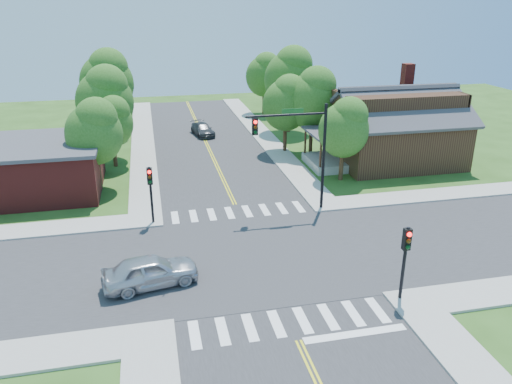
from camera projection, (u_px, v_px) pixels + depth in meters
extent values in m
plane|color=#294917|center=(259.00, 256.00, 27.69)|extent=(100.00, 100.00, 0.00)
cube|color=#2D2D30|center=(259.00, 256.00, 27.68)|extent=(10.00, 90.00, 0.04)
cube|color=#2D2D30|center=(259.00, 256.00, 27.68)|extent=(90.00, 10.00, 0.04)
cube|color=#2D2D30|center=(259.00, 256.00, 27.69)|extent=(10.20, 10.20, 0.06)
cube|color=#9E9B93|center=(263.00, 135.00, 51.62)|extent=(2.20, 40.00, 0.14)
cube|color=#9E9B93|center=(143.00, 142.00, 49.18)|extent=(2.20, 40.00, 0.14)
cube|color=white|center=(175.00, 217.00, 32.47)|extent=(0.45, 2.00, 0.01)
cube|color=white|center=(194.00, 216.00, 32.71)|extent=(0.45, 2.00, 0.01)
cube|color=white|center=(212.00, 214.00, 32.95)|extent=(0.45, 2.00, 0.01)
cube|color=white|center=(230.00, 213.00, 33.19)|extent=(0.45, 2.00, 0.01)
cube|color=white|center=(247.00, 211.00, 33.43)|extent=(0.45, 2.00, 0.01)
cube|color=white|center=(265.00, 210.00, 33.67)|extent=(0.45, 2.00, 0.01)
cube|color=white|center=(282.00, 208.00, 33.91)|extent=(0.45, 2.00, 0.01)
cube|color=white|center=(299.00, 207.00, 34.15)|extent=(0.45, 2.00, 0.01)
cube|color=white|center=(195.00, 335.00, 21.19)|extent=(0.45, 2.00, 0.01)
cube|color=white|center=(223.00, 331.00, 21.43)|extent=(0.45, 2.00, 0.01)
cube|color=white|center=(250.00, 327.00, 21.67)|extent=(0.45, 2.00, 0.01)
cube|color=white|center=(277.00, 324.00, 21.91)|extent=(0.45, 2.00, 0.01)
cube|color=white|center=(303.00, 320.00, 22.15)|extent=(0.45, 2.00, 0.01)
cube|color=white|center=(328.00, 317.00, 22.39)|extent=(0.45, 2.00, 0.01)
cube|color=white|center=(353.00, 313.00, 22.63)|extent=(0.45, 2.00, 0.01)
cube|color=white|center=(378.00, 310.00, 22.87)|extent=(0.45, 2.00, 0.01)
cube|color=yellow|center=(202.00, 136.00, 51.52)|extent=(0.10, 37.50, 0.01)
cube|color=yellow|center=(204.00, 136.00, 51.56)|extent=(0.10, 37.50, 0.01)
cube|color=white|center=(355.00, 335.00, 21.28)|extent=(4.60, 0.45, 0.09)
cylinder|color=black|center=(324.00, 158.00, 32.59)|extent=(0.20, 0.20, 7.20)
cylinder|color=black|center=(286.00, 115.00, 30.98)|extent=(5.20, 0.14, 0.14)
cube|color=#19591E|center=(293.00, 111.00, 30.92)|extent=(1.40, 0.04, 0.30)
cube|color=black|center=(255.00, 127.00, 30.80)|extent=(0.34, 0.28, 1.05)
sphere|color=#FF0C0C|center=(255.00, 122.00, 30.53)|extent=(0.22, 0.22, 0.22)
sphere|color=#3F2605|center=(255.00, 127.00, 30.65)|extent=(0.22, 0.22, 0.22)
sphere|color=#05330F|center=(255.00, 132.00, 30.77)|extent=(0.22, 0.22, 0.22)
cylinder|color=black|center=(404.00, 265.00, 23.02)|extent=(0.16, 0.16, 3.80)
cube|color=black|center=(407.00, 239.00, 22.54)|extent=(0.34, 0.28, 1.05)
sphere|color=#FF0C0C|center=(409.00, 235.00, 22.27)|extent=(0.22, 0.22, 0.22)
sphere|color=#3F2605|center=(409.00, 241.00, 22.39)|extent=(0.22, 0.22, 0.22)
sphere|color=#05330F|center=(408.00, 247.00, 22.51)|extent=(0.22, 0.22, 0.22)
cylinder|color=black|center=(151.00, 196.00, 30.97)|extent=(0.16, 0.16, 3.80)
cube|color=black|center=(150.00, 176.00, 30.48)|extent=(0.34, 0.28, 1.05)
sphere|color=#FF0C0C|center=(149.00, 172.00, 30.21)|extent=(0.22, 0.22, 0.22)
sphere|color=#3F2605|center=(150.00, 177.00, 30.33)|extent=(0.22, 0.22, 0.22)
sphere|color=#05330F|center=(150.00, 182.00, 30.45)|extent=(0.22, 0.22, 0.22)
cube|color=black|center=(395.00, 140.00, 42.92)|extent=(10.00, 8.00, 4.00)
cube|color=#9E9B93|center=(324.00, 163.00, 42.26)|extent=(2.60, 4.50, 0.70)
cylinder|color=black|center=(320.00, 156.00, 39.76)|extent=(0.18, 0.18, 2.50)
cylinder|color=black|center=(305.00, 143.00, 43.40)|extent=(0.18, 0.18, 2.50)
cube|color=#38383D|center=(326.00, 133.00, 41.31)|extent=(2.80, 4.80, 0.18)
cube|color=maroon|center=(403.00, 112.00, 46.03)|extent=(0.90, 0.90, 7.11)
cube|color=maroon|center=(29.00, 170.00, 36.21)|extent=(10.00, 8.00, 3.50)
cube|color=#38383D|center=(24.00, 145.00, 35.54)|extent=(10.40, 8.40, 0.25)
cylinder|color=#382314|center=(341.00, 165.00, 38.89)|extent=(0.34, 0.34, 2.45)
ellipsoid|color=#2A5118|center=(344.00, 130.00, 37.87)|extent=(3.87, 3.68, 4.26)
sphere|color=#2A5118|center=(349.00, 116.00, 37.33)|extent=(2.84, 2.84, 2.84)
cylinder|color=#382314|center=(311.00, 138.00, 45.45)|extent=(0.34, 0.34, 2.96)
ellipsoid|color=#2A5118|center=(312.00, 101.00, 44.23)|extent=(4.67, 4.44, 5.14)
sphere|color=#2A5118|center=(317.00, 85.00, 43.60)|extent=(3.43, 3.43, 3.43)
cylinder|color=#382314|center=(289.00, 116.00, 52.82)|extent=(0.34, 0.34, 3.35)
ellipsoid|color=#2A5118|center=(290.00, 80.00, 51.43)|extent=(5.29, 5.03, 5.82)
sphere|color=#2A5118|center=(294.00, 64.00, 50.73)|extent=(3.88, 3.88, 3.88)
cylinder|color=#382314|center=(264.00, 102.00, 61.19)|extent=(0.34, 0.34, 2.77)
ellipsoid|color=#2A5118|center=(264.00, 76.00, 60.05)|extent=(4.37, 4.15, 4.81)
sphere|color=#2A5118|center=(267.00, 65.00, 59.45)|extent=(3.21, 3.21, 3.21)
cylinder|color=#382314|center=(99.00, 173.00, 36.96)|extent=(0.34, 0.34, 2.58)
ellipsoid|color=#2A5118|center=(94.00, 134.00, 35.89)|extent=(4.08, 3.88, 4.49)
sphere|color=#2A5118|center=(96.00, 118.00, 35.32)|extent=(2.99, 2.99, 2.99)
cylinder|color=#382314|center=(109.00, 142.00, 43.92)|extent=(0.34, 0.34, 3.09)
ellipsoid|color=#2A5118|center=(105.00, 102.00, 42.65)|extent=(4.87, 4.63, 5.36)
sphere|color=#2A5118|center=(106.00, 85.00, 42.00)|extent=(3.57, 3.57, 3.57)
cylinder|color=#382314|center=(111.00, 121.00, 50.90)|extent=(0.34, 0.34, 3.33)
ellipsoid|color=#2A5118|center=(107.00, 83.00, 49.53)|extent=(5.26, 4.99, 5.78)
sphere|color=#2A5118|center=(108.00, 67.00, 48.83)|extent=(3.85, 3.85, 3.85)
cylinder|color=#382314|center=(120.00, 108.00, 58.82)|extent=(0.34, 0.34, 2.42)
ellipsoid|color=#2A5118|center=(117.00, 85.00, 57.82)|extent=(3.83, 3.64, 4.21)
sphere|color=#2A5118|center=(119.00, 75.00, 57.28)|extent=(2.81, 2.81, 2.81)
cylinder|color=#382314|center=(285.00, 138.00, 45.90)|extent=(0.34, 0.34, 2.67)
ellipsoid|color=#2A5118|center=(286.00, 105.00, 44.80)|extent=(4.22, 4.01, 4.64)
sphere|color=#2A5118|center=(290.00, 91.00, 44.22)|extent=(3.10, 3.10, 3.10)
cylinder|color=#382314|center=(115.00, 153.00, 42.09)|extent=(0.34, 0.34, 2.26)
ellipsoid|color=#2A5118|center=(111.00, 124.00, 41.16)|extent=(3.57, 3.39, 3.93)
sphere|color=#2A5118|center=(114.00, 111.00, 40.65)|extent=(2.62, 2.62, 2.62)
imported|color=silver|center=(150.00, 272.00, 24.59)|extent=(3.56, 5.37, 1.60)
imported|color=#333639|center=(203.00, 130.00, 51.65)|extent=(3.18, 4.80, 1.22)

